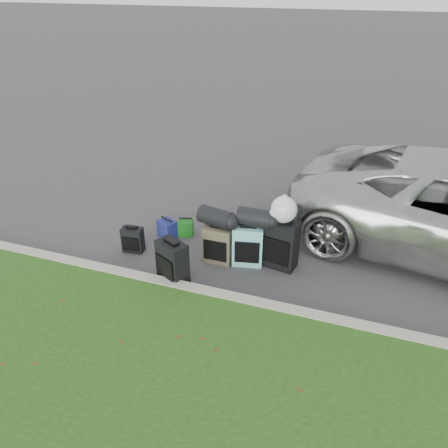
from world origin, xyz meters
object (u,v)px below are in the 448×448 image
(suitcase_small_black, at_px, (133,240))
(suitcase_large_black_right, at_px, (280,244))
(suitcase_large_black_left, at_px, (173,262))
(suitcase_teal, at_px, (248,245))
(suitcase_olive, at_px, (218,244))
(tote_navy, at_px, (167,229))
(tote_green, at_px, (186,227))

(suitcase_small_black, xyz_separation_m, suitcase_large_black_right, (2.40, 0.39, 0.18))
(suitcase_large_black_left, height_order, suitcase_teal, suitcase_teal)
(suitcase_olive, bearing_deg, suitcase_small_black, -172.92)
(suitcase_large_black_right, height_order, tote_navy, suitcase_large_black_right)
(suitcase_large_black_left, xyz_separation_m, suitcase_teal, (0.92, 0.81, 0.00))
(suitcase_olive, height_order, suitcase_large_black_right, suitcase_large_black_right)
(suitcase_large_black_right, bearing_deg, suitcase_small_black, -160.02)
(suitcase_teal, height_order, tote_green, suitcase_teal)
(suitcase_small_black, bearing_deg, suitcase_large_black_left, -35.24)
(suitcase_large_black_left, xyz_separation_m, suitcase_olive, (0.46, 0.72, -0.02))
(suitcase_small_black, distance_m, suitcase_olive, 1.46)
(suitcase_small_black, distance_m, suitcase_teal, 1.93)
(suitcase_large_black_left, xyz_separation_m, suitcase_large_black_right, (1.42, 0.92, 0.06))
(suitcase_small_black, height_order, suitcase_large_black_right, suitcase_large_black_right)
(suitcase_large_black_left, height_order, tote_navy, suitcase_large_black_left)
(suitcase_olive, distance_m, suitcase_large_black_right, 0.98)
(suitcase_large_black_left, distance_m, tote_navy, 1.30)
(suitcase_large_black_left, height_order, suitcase_olive, suitcase_large_black_left)
(suitcase_large_black_left, bearing_deg, tote_green, 131.67)
(suitcase_large_black_left, relative_size, suitcase_olive, 1.07)
(tote_navy, bearing_deg, suitcase_small_black, -95.72)
(suitcase_large_black_left, bearing_deg, suitcase_large_black_right, 59.09)
(suitcase_large_black_right, xyz_separation_m, tote_green, (-1.78, 0.38, -0.25))
(suitcase_large_black_right, distance_m, tote_green, 1.84)
(suitcase_large_black_left, bearing_deg, suitcase_teal, 67.40)
(suitcase_small_black, relative_size, suitcase_large_black_left, 0.64)
(suitcase_small_black, bearing_deg, tote_navy, 53.09)
(suitcase_olive, xyz_separation_m, tote_green, (-0.82, 0.57, -0.17))
(tote_green, bearing_deg, suitcase_small_black, -144.71)
(tote_green, bearing_deg, suitcase_teal, -36.72)
(suitcase_small_black, xyz_separation_m, suitcase_teal, (1.90, 0.28, 0.12))
(suitcase_olive, bearing_deg, suitcase_large_black_right, 10.96)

